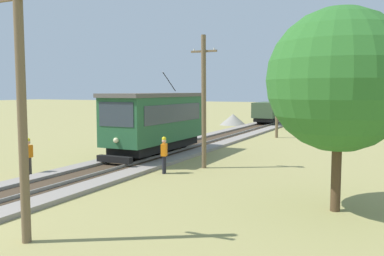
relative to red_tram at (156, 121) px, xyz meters
The scene contains 10 objects.
red_tram is the anchor object (origin of this frame).
freight_car 25.09m from the red_tram, 90.01° to the left, with size 2.40×5.20×2.31m.
utility_pole_foreground 14.14m from the red_tram, 73.53° to the right, with size 1.40×0.27×7.14m.
utility_pole_near_tram 4.65m from the red_tram, 26.99° to the right, with size 1.40×0.37×6.74m.
utility_pole_mid 13.68m from the red_tram, 72.97° to the left, with size 1.40×0.41×6.79m.
gravel_pile 24.03m from the red_tram, 98.97° to the left, with size 3.06×3.06×1.27m, color gray.
track_worker 7.83m from the red_tram, 109.75° to the right, with size 0.29×0.41×1.78m.
second_worker 5.13m from the red_tram, 55.32° to the right, with size 0.33×0.43×1.78m.
tree_left_near 27.02m from the red_tram, 72.69° to the left, with size 4.54×4.54×7.17m.
tree_left_far 13.19m from the red_tram, 32.60° to the right, with size 4.66×4.66×6.65m.
Camera 1 is at (12.45, -6.75, 3.98)m, focal length 38.50 mm.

